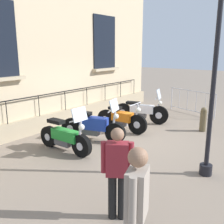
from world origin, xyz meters
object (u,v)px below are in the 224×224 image
at_px(motorcycle_blue, 93,126).
at_px(lamppost, 218,38).
at_px(motorcycle_orange, 122,119).
at_px(pedestrian_standing, 117,169).
at_px(pedestrian_walking, 137,207).
at_px(motorcycle_white, 141,111).
at_px(crowd_barrier, 192,101).
at_px(motorcycle_green, 65,137).
at_px(bollard, 203,119).

relative_size(motorcycle_blue, lamppost, 0.46).
relative_size(motorcycle_orange, lamppost, 0.42).
distance_m(pedestrian_standing, pedestrian_walking, 1.20).
height_order(motorcycle_white, crowd_barrier, motorcycle_white).
bearing_deg(motorcycle_orange, motorcycle_green, -93.96).
xyz_separation_m(motorcycle_blue, lamppost, (3.55, -0.22, 2.55)).
bearing_deg(pedestrian_standing, bollard, 94.73).
height_order(motorcycle_green, pedestrian_standing, pedestrian_standing).
bearing_deg(crowd_barrier, pedestrian_walking, -73.42).
height_order(motorcycle_green, pedestrian_walking, pedestrian_walking).
height_order(motorcycle_blue, motorcycle_orange, motorcycle_blue).
bearing_deg(pedestrian_walking, pedestrian_standing, 136.94).
relative_size(lamppost, pedestrian_standing, 2.92).
height_order(pedestrian_standing, pedestrian_walking, pedestrian_walking).
distance_m(lamppost, pedestrian_standing, 3.32).
bearing_deg(bollard, pedestrian_standing, -85.27).
relative_size(motorcycle_orange, bollard, 2.31).
bearing_deg(motorcycle_blue, motorcycle_green, -90.30).
height_order(motorcycle_blue, pedestrian_walking, pedestrian_walking).
height_order(motorcycle_orange, lamppost, lamppost).
xyz_separation_m(motorcycle_green, lamppost, (3.56, 0.96, 2.59)).
relative_size(pedestrian_standing, pedestrian_walking, 0.92).
height_order(motorcycle_orange, pedestrian_walking, pedestrian_walking).
xyz_separation_m(motorcycle_white, pedestrian_standing, (2.75, -5.35, 0.44)).
bearing_deg(motorcycle_blue, lamppost, -3.53).
height_order(bollard, pedestrian_standing, pedestrian_standing).
bearing_deg(pedestrian_walking, lamppost, 93.43).
height_order(motorcycle_orange, crowd_barrier, crowd_barrier).
bearing_deg(motorcycle_orange, pedestrian_walking, -53.24).
bearing_deg(motorcycle_green, motorcycle_blue, 89.70).
xyz_separation_m(motorcycle_blue, pedestrian_standing, (2.88, -2.70, 0.44)).
xyz_separation_m(motorcycle_white, crowd_barrier, (1.03, 2.53, 0.12)).
relative_size(lamppost, bollard, 5.43).
height_order(motorcycle_green, lamppost, lamppost).
relative_size(motorcycle_white, bollard, 2.44).
distance_m(motorcycle_green, crowd_barrier, 6.46).
distance_m(lamppost, pedestrian_walking, 3.87).
bearing_deg(pedestrian_standing, pedestrian_walking, -43.06).
height_order(motorcycle_green, motorcycle_blue, motorcycle_blue).
bearing_deg(crowd_barrier, lamppost, -66.10).
bearing_deg(crowd_barrier, motorcycle_green, -100.43).
height_order(lamppost, pedestrian_standing, lamppost).
relative_size(motorcycle_green, crowd_barrier, 0.83).
xyz_separation_m(motorcycle_green, crowd_barrier, (1.17, 6.35, 0.16)).
height_order(motorcycle_green, crowd_barrier, motorcycle_green).
xyz_separation_m(motorcycle_blue, motorcycle_white, (0.13, 2.65, 0.00)).
relative_size(motorcycle_white, crowd_barrier, 0.91).
bearing_deg(pedestrian_walking, motorcycle_blue, 136.85).
bearing_deg(motorcycle_white, bollard, 8.17).
xyz_separation_m(crowd_barrier, pedestrian_walking, (2.59, -8.69, 0.41)).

